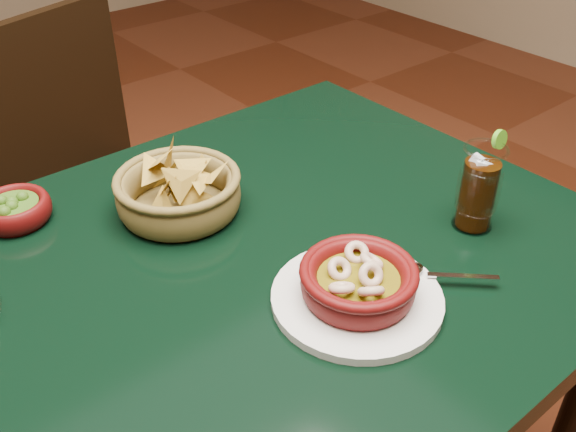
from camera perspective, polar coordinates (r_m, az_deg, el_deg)
dining_table at (r=0.93m, az=-7.56°, el=-10.68°), size 1.20×0.80×0.75m
dining_chair at (r=1.60m, az=-15.87°, el=2.36°), size 0.52×0.52×0.89m
shrimp_plate at (r=0.82m, az=6.26°, el=-6.11°), size 0.28×0.22×0.07m
chip_basket at (r=0.99m, az=-9.70°, el=2.10°), size 0.22×0.22×0.13m
guacamole_ramekin at (r=1.05m, az=-23.14°, el=0.55°), size 0.13×0.13×0.04m
cola_drink at (r=0.97m, az=16.57°, el=2.33°), size 0.13×0.13×0.15m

